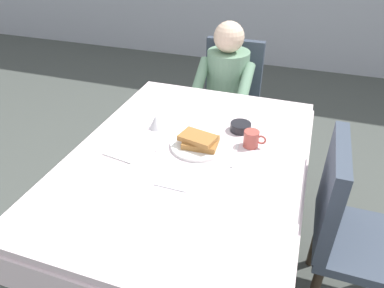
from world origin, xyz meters
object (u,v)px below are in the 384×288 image
cup_coffee (252,139)px  fork_left_of_plate (162,142)px  chair_diner (230,94)px  syrup_pitcher (156,122)px  dining_table_main (188,170)px  plate_breakfast (198,145)px  breakfast_stack (199,140)px  knife_right_of_plate (235,155)px  bowl_butter (241,127)px  diner_person (226,85)px  chair_right_side (346,224)px  spoon_near_edge (170,187)px

cup_coffee → fork_left_of_plate: bearing=-166.1°
chair_diner → syrup_pitcher: bearing=79.5°
dining_table_main → plate_breakfast: size_ratio=5.44×
breakfast_stack → fork_left_of_plate: breakfast_stack is taller
plate_breakfast → knife_right_of_plate: 0.19m
chair_diner → breakfast_stack: size_ratio=4.70×
knife_right_of_plate → bowl_butter: bearing=2.4°
dining_table_main → chair_diner: (-0.06, 1.17, -0.12)m
diner_person → fork_left_of_plate: diner_person is taller
cup_coffee → fork_left_of_plate: cup_coffee is taller
plate_breakfast → cup_coffee: (0.25, 0.09, 0.03)m
dining_table_main → breakfast_stack: size_ratio=7.70×
dining_table_main → bowl_butter: bowl_butter is taller
chair_right_side → fork_left_of_plate: size_ratio=5.17×
chair_right_side → syrup_pitcher: 1.06m
syrup_pitcher → diner_person: bearing=77.5°
chair_diner → breakfast_stack: chair_diner is taller
breakfast_stack → syrup_pitcher: bearing=159.4°
breakfast_stack → spoon_near_edge: (-0.03, -0.33, -0.04)m
diner_person → cup_coffee: (0.34, -0.84, 0.11)m
fork_left_of_plate → knife_right_of_plate: 0.38m
dining_table_main → spoon_near_edge: (0.01, -0.26, 0.09)m
chair_right_side → breakfast_stack: size_ratio=4.70×
cup_coffee → bowl_butter: 0.16m
chair_diner → bowl_butter: chair_diner is taller
dining_table_main → cup_coffee: size_ratio=13.49×
diner_person → knife_right_of_plate: (0.28, -0.95, 0.07)m
chair_right_side → cup_coffee: 0.58m
chair_diner → chair_right_side: size_ratio=1.00×
knife_right_of_plate → spoon_near_edge: bearing=143.7°
plate_breakfast → bowl_butter: size_ratio=2.55×
bowl_butter → fork_left_of_plate: 0.43m
dining_table_main → chair_right_side: (0.77, 0.00, -0.12)m
syrup_pitcher → fork_left_of_plate: size_ratio=0.44×
chair_diner → knife_right_of_plate: size_ratio=4.65×
syrup_pitcher → fork_left_of_plate: 0.15m
fork_left_of_plate → spoon_near_edge: (0.17, -0.32, 0.00)m
cup_coffee → knife_right_of_plate: bearing=-118.1°
chair_diner → breakfast_stack: bearing=95.1°
chair_right_side → fork_left_of_plate: 0.96m
plate_breakfast → syrup_pitcher: syrup_pitcher is taller
dining_table_main → breakfast_stack: 0.16m
dining_table_main → diner_person: bearing=93.6°
spoon_near_edge → knife_right_of_plate: bearing=57.8°
dining_table_main → chair_diner: 1.18m
breakfast_stack → knife_right_of_plate: bearing=-4.1°
syrup_pitcher → spoon_near_edge: 0.51m
dining_table_main → diner_person: diner_person is taller
dining_table_main → plate_breakfast: bearing=72.6°
spoon_near_edge → plate_breakfast: bearing=87.7°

